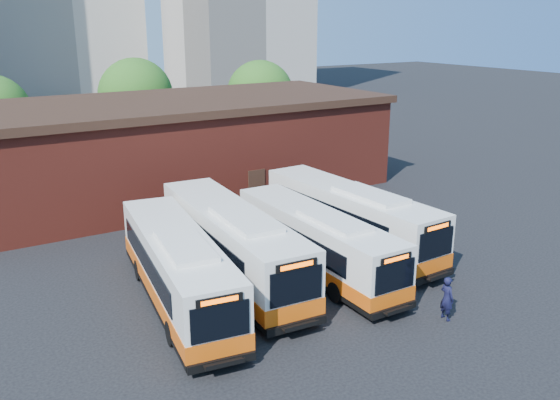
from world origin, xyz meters
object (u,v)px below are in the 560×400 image
bus_west (178,271)px  bus_mideast (316,244)px  bus_midwest (232,246)px  bus_east (350,219)px  transit_worker (447,298)px

bus_west → bus_mideast: (6.79, -0.34, -0.06)m
bus_mideast → bus_midwest: bearing=158.0°
bus_midwest → bus_east: (7.08, 0.32, -0.06)m
bus_west → bus_east: size_ratio=0.98×
bus_midwest → bus_mideast: bus_midwest is taller
bus_mideast → transit_worker: (1.77, -6.55, -0.49)m
bus_midwest → transit_worker: bus_midwest is taller
bus_west → bus_midwest: 3.34m
bus_west → bus_east: (10.20, 1.48, 0.03)m
bus_mideast → bus_west: bearing=177.5°
bus_midwest → bus_east: 7.08m
bus_west → bus_east: 10.31m
bus_midwest → bus_mideast: (3.66, -1.50, -0.16)m
bus_mideast → bus_east: size_ratio=0.93×
bus_east → transit_worker: bearing=-103.7°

